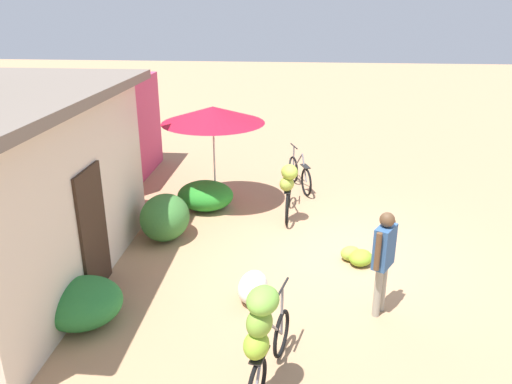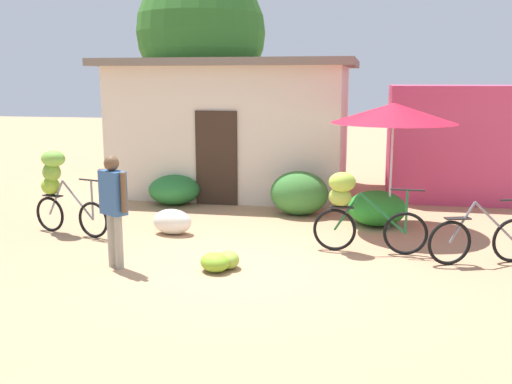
{
  "view_description": "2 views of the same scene",
  "coord_description": "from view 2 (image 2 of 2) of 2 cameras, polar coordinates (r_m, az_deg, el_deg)",
  "views": [
    {
      "loc": [
        -8.2,
        0.8,
        4.32
      ],
      "look_at": [
        -0.05,
        1.54,
        1.17
      ],
      "focal_mm": 35.03,
      "sensor_mm": 36.0,
      "label": 1
    },
    {
      "loc": [
        1.7,
        -7.74,
        2.64
      ],
      "look_at": [
        -0.04,
        0.9,
        0.91
      ],
      "focal_mm": 40.32,
      "sensor_mm": 36.0,
      "label": 2
    }
  ],
  "objects": [
    {
      "name": "ground_plane",
      "position": [
        8.35,
        -0.96,
        -7.32
      ],
      "size": [
        60.0,
        60.0,
        0.0
      ],
      "primitive_type": "plane",
      "color": "tan"
    },
    {
      "name": "building_low",
      "position": [
        13.84,
        -2.05,
        6.62
      ],
      "size": [
        5.67,
        3.99,
        3.08
      ],
      "color": "beige",
      "rests_on": "ground"
    },
    {
      "name": "shop_pink",
      "position": [
        14.07,
        19.53,
        4.82
      ],
      "size": [
        3.2,
        2.8,
        2.51
      ],
      "primitive_type": "cube",
      "color": "#CC3E66",
      "rests_on": "ground"
    },
    {
      "name": "tree_behind_building",
      "position": [
        16.22,
        -5.46,
        15.41
      ],
      "size": [
        3.5,
        3.5,
        5.64
      ],
      "color": "brown",
      "rests_on": "ground"
    },
    {
      "name": "hedge_bush_front_left",
      "position": [
        12.47,
        -8.1,
        0.23
      ],
      "size": [
        1.1,
        1.14,
        0.63
      ],
      "primitive_type": "ellipsoid",
      "color": "#2A7A35",
      "rests_on": "ground"
    },
    {
      "name": "hedge_bush_front_right",
      "position": [
        11.36,
        4.3,
        -0.11
      ],
      "size": [
        1.14,
        0.93,
        0.87
      ],
      "primitive_type": "ellipsoid",
      "color": "#397733",
      "rests_on": "ground"
    },
    {
      "name": "hedge_bush_mid",
      "position": [
        10.82,
        11.89,
        -1.56
      ],
      "size": [
        1.06,
        1.23,
        0.63
      ],
      "primitive_type": "ellipsoid",
      "color": "#258327",
      "rests_on": "ground"
    },
    {
      "name": "market_umbrella",
      "position": [
        10.4,
        13.5,
        7.62
      ],
      "size": [
        2.2,
        2.2,
        2.24
      ],
      "color": "beige",
      "rests_on": "ground"
    },
    {
      "name": "bicycle_leftmost",
      "position": [
        10.48,
        -19.09,
        0.82
      ],
      "size": [
        1.56,
        0.52,
        1.45
      ],
      "color": "black",
      "rests_on": "ground"
    },
    {
      "name": "bicycle_near_pile",
      "position": [
        8.95,
        9.59,
        -1.27
      ],
      "size": [
        1.75,
        0.44,
        1.25
      ],
      "color": "black",
      "rests_on": "ground"
    },
    {
      "name": "bicycle_center_loaded",
      "position": [
        8.97,
        21.51,
        -4.41
      ],
      "size": [
        1.57,
        0.59,
        0.95
      ],
      "color": "black",
      "rests_on": "ground"
    },
    {
      "name": "banana_pile_on_ground",
      "position": [
        8.14,
        -3.58,
        -6.87
      ],
      "size": [
        0.67,
        0.68,
        0.27
      ],
      "color": "#7DAA29",
      "rests_on": "ground"
    },
    {
      "name": "produce_sack",
      "position": [
        10.06,
        -8.32,
        -2.93
      ],
      "size": [
        0.75,
        0.53,
        0.44
      ],
      "primitive_type": "ellipsoid",
      "rotation": [
        0.0,
        0.0,
        3.01
      ],
      "color": "silver",
      "rests_on": "ground"
    },
    {
      "name": "person_vendor",
      "position": [
        8.27,
        -13.98,
        -0.79
      ],
      "size": [
        0.52,
        0.37,
        1.61
      ],
      "color": "gray",
      "rests_on": "ground"
    }
  ]
}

